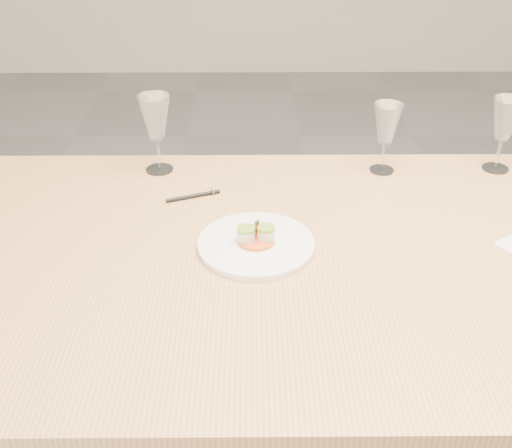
{
  "coord_description": "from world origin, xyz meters",
  "views": [
    {
      "loc": [
        -0.28,
        -1.16,
        1.54
      ],
      "look_at": [
        -0.27,
        0.04,
        0.8
      ],
      "focal_mm": 45.0,
      "sensor_mm": 36.0,
      "label": 1
    }
  ],
  "objects_px": {
    "ballpoint_pen": "(193,196)",
    "dinner_plate": "(256,244)",
    "wine_glass_0": "(155,119)",
    "dining_table": "(377,278)",
    "wine_glass_1": "(387,125)",
    "wine_glass_2": "(506,121)"
  },
  "relations": [
    {
      "from": "ballpoint_pen",
      "to": "dinner_plate",
      "type": "bearing_deg",
      "value": -76.4
    },
    {
      "from": "wine_glass_0",
      "to": "dining_table",
      "type": "bearing_deg",
      "value": -37.3
    },
    {
      "from": "dinner_plate",
      "to": "wine_glass_1",
      "type": "distance_m",
      "value": 0.53
    },
    {
      "from": "wine_glass_1",
      "to": "ballpoint_pen",
      "type": "bearing_deg",
      "value": -163.55
    },
    {
      "from": "wine_glass_2",
      "to": "dinner_plate",
      "type": "bearing_deg",
      "value": -149.76
    },
    {
      "from": "dinner_plate",
      "to": "wine_glass_2",
      "type": "xyz_separation_m",
      "value": [
        0.66,
        0.38,
        0.13
      ]
    },
    {
      "from": "dining_table",
      "to": "wine_glass_2",
      "type": "height_order",
      "value": "wine_glass_2"
    },
    {
      "from": "dinner_plate",
      "to": "wine_glass_2",
      "type": "height_order",
      "value": "wine_glass_2"
    },
    {
      "from": "dining_table",
      "to": "dinner_plate",
      "type": "relative_size",
      "value": 9.22
    },
    {
      "from": "dining_table",
      "to": "wine_glass_2",
      "type": "relative_size",
      "value": 11.85
    },
    {
      "from": "wine_glass_2",
      "to": "dining_table",
      "type": "bearing_deg",
      "value": -133.53
    },
    {
      "from": "dining_table",
      "to": "wine_glass_0",
      "type": "bearing_deg",
      "value": 142.7
    },
    {
      "from": "wine_glass_0",
      "to": "wine_glass_2",
      "type": "bearing_deg",
      "value": -0.04
    },
    {
      "from": "dining_table",
      "to": "ballpoint_pen",
      "type": "relative_size",
      "value": 17.72
    },
    {
      "from": "ballpoint_pen",
      "to": "wine_glass_2",
      "type": "xyz_separation_m",
      "value": [
        0.82,
        0.16,
        0.14
      ]
    },
    {
      "from": "dining_table",
      "to": "dinner_plate",
      "type": "height_order",
      "value": "dinner_plate"
    },
    {
      "from": "wine_glass_1",
      "to": "wine_glass_0",
      "type": "bearing_deg",
      "value": 179.29
    },
    {
      "from": "wine_glass_2",
      "to": "ballpoint_pen",
      "type": "bearing_deg",
      "value": -169.22
    },
    {
      "from": "dinner_plate",
      "to": "wine_glass_0",
      "type": "distance_m",
      "value": 0.49
    },
    {
      "from": "wine_glass_1",
      "to": "wine_glass_2",
      "type": "height_order",
      "value": "wine_glass_2"
    },
    {
      "from": "wine_glass_1",
      "to": "dinner_plate",
      "type": "bearing_deg",
      "value": -132.48
    },
    {
      "from": "ballpoint_pen",
      "to": "wine_glass_2",
      "type": "distance_m",
      "value": 0.84
    }
  ]
}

